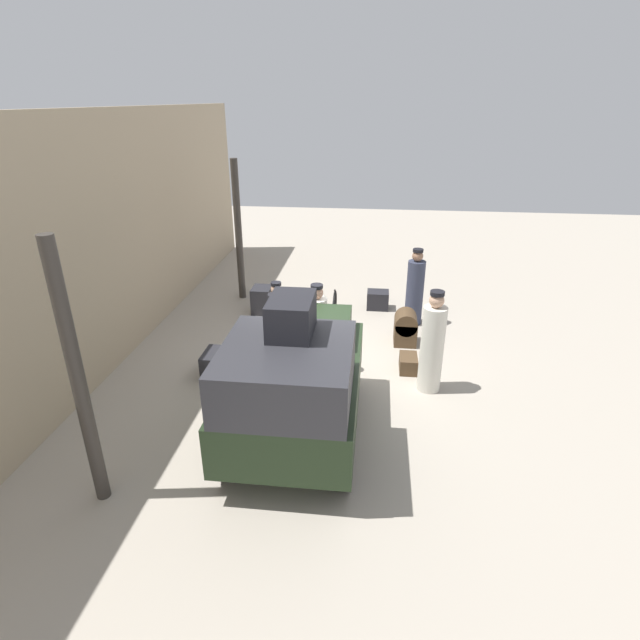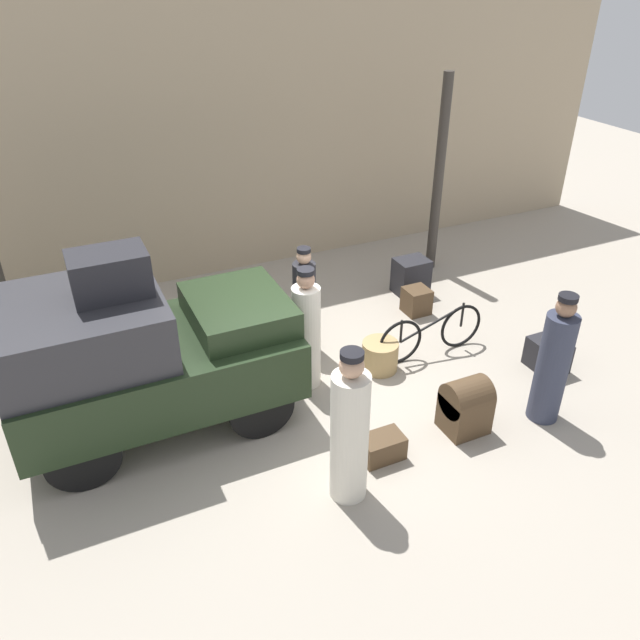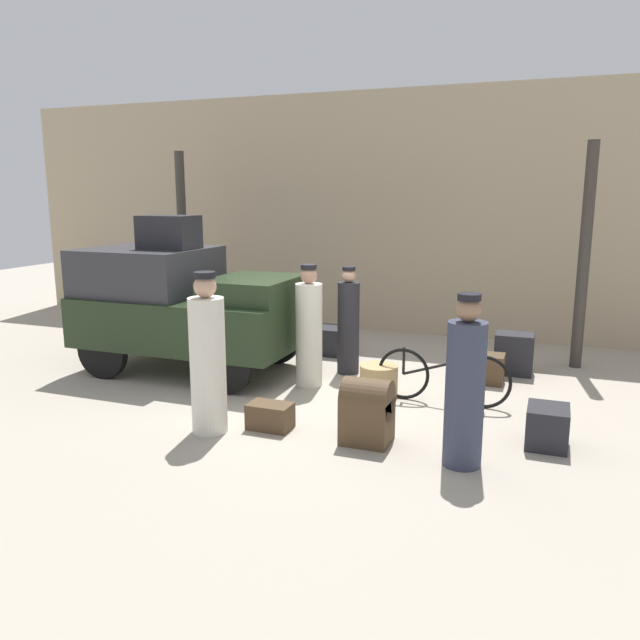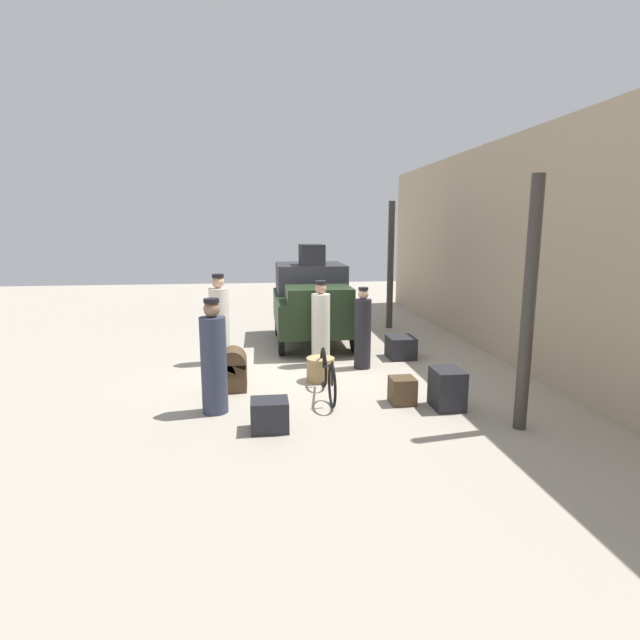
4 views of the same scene
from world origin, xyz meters
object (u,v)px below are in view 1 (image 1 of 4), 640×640
object	(u,v)px
truck	(295,380)
wicker_basket	(330,336)
porter_lifting_near_truck	(415,290)
trunk_large_brown	(262,300)
trunk_barrel_dark	(406,327)
suitcase_black_upright	(286,309)
porter_carrying_trunk	(317,333)
bicycle	(333,314)
porter_with_bicycle	(432,346)
trunk_wicker_pale	(219,364)
trunk_umber_medium	(408,363)
trunk_on_truck_roof	(291,316)
porter_standing_middle	(278,326)
suitcase_tan_flat	(378,300)

from	to	relation	value
truck	wicker_basket	bearing A→B (deg)	-3.64
porter_lifting_near_truck	trunk_large_brown	size ratio (longest dim) A/B	2.83
trunk_barrel_dark	suitcase_black_upright	world-z (taller)	trunk_barrel_dark
porter_carrying_trunk	trunk_barrel_dark	size ratio (longest dim) A/B	2.39
wicker_basket	suitcase_black_upright	bearing A→B (deg)	40.73
bicycle	porter_with_bicycle	bearing A→B (deg)	-140.54
trunk_wicker_pale	suitcase_black_upright	size ratio (longest dim) A/B	1.50
trunk_large_brown	trunk_umber_medium	xyz separation A→B (m)	(-2.44, -3.29, -0.16)
truck	suitcase_black_upright	xyz separation A→B (m)	(4.40, 0.93, -0.80)
porter_carrying_trunk	trunk_barrel_dark	xyz separation A→B (m)	(1.33, -1.66, -0.42)
porter_with_bicycle	trunk_on_truck_roof	world-z (taller)	trunk_on_truck_roof
truck	trunk_large_brown	distance (m)	4.97
porter_with_bicycle	trunk_umber_medium	distance (m)	0.96
bicycle	trunk_on_truck_roof	size ratio (longest dim) A/B	2.10
truck	trunk_on_truck_roof	bearing A→B (deg)	180.00
wicker_basket	trunk_on_truck_roof	xyz separation A→B (m)	(-3.28, 0.20, 1.86)
porter_with_bicycle	trunk_on_truck_roof	xyz separation A→B (m)	(-1.83, 2.06, 1.24)
bicycle	trunk_large_brown	world-z (taller)	bicycle
porter_carrying_trunk	trunk_barrel_dark	distance (m)	2.17
porter_with_bicycle	trunk_on_truck_roof	bearing A→B (deg)	131.59
truck	trunk_barrel_dark	bearing A→B (deg)	-27.09
trunk_wicker_pale	trunk_large_brown	bearing A→B (deg)	-2.55
porter_carrying_trunk	trunk_umber_medium	bearing A→B (deg)	-83.48
wicker_basket	suitcase_black_upright	xyz separation A→B (m)	(1.31, 1.13, -0.00)
bicycle	porter_lifting_near_truck	world-z (taller)	porter_lifting_near_truck
wicker_basket	trunk_umber_medium	distance (m)	1.76
porter_carrying_trunk	trunk_barrel_dark	world-z (taller)	porter_carrying_trunk
porter_standing_middle	porter_lifting_near_truck	bearing A→B (deg)	-52.28
bicycle	trunk_on_truck_roof	xyz separation A→B (m)	(-4.11, 0.18, 1.72)
trunk_barrel_dark	trunk_on_truck_roof	size ratio (longest dim) A/B	0.88
porter_carrying_trunk	porter_with_bicycle	world-z (taller)	porter_with_bicycle
trunk_barrel_dark	suitcase_black_upright	distance (m)	2.85
porter_carrying_trunk	trunk_wicker_pale	size ratio (longest dim) A/B	2.71
porter_carrying_trunk	trunk_large_brown	size ratio (longest dim) A/B	2.79
porter_lifting_near_truck	porter_with_bicycle	bearing A→B (deg)	-177.61
porter_carrying_trunk	porter_lifting_near_truck	bearing A→B (deg)	-38.38
suitcase_tan_flat	porter_with_bicycle	bearing A→B (deg)	-165.70
trunk_large_brown	trunk_on_truck_roof	world-z (taller)	trunk_on_truck_roof
porter_with_bicycle	porter_carrying_trunk	bearing A→B (deg)	78.53
porter_standing_middle	truck	bearing A→B (deg)	-163.06
trunk_umber_medium	suitcase_black_upright	world-z (taller)	suitcase_black_upright
truck	trunk_barrel_dark	size ratio (longest dim) A/B	4.54
porter_carrying_trunk	porter_with_bicycle	size ratio (longest dim) A/B	0.94
trunk_large_brown	porter_lifting_near_truck	bearing A→B (deg)	-94.14
porter_standing_middle	wicker_basket	bearing A→B (deg)	-51.62
truck	wicker_basket	distance (m)	3.19
trunk_on_truck_roof	porter_with_bicycle	bearing A→B (deg)	-48.41
suitcase_black_upright	trunk_on_truck_roof	bearing A→B (deg)	-168.51
trunk_wicker_pale	trunk_on_truck_roof	size ratio (longest dim) A/B	0.77
truck	porter_standing_middle	size ratio (longest dim) A/B	2.03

